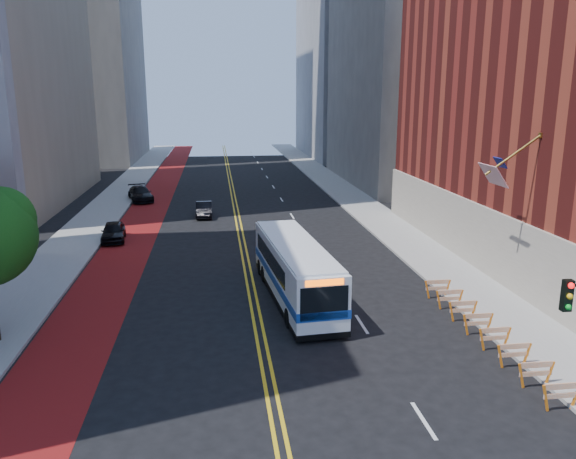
# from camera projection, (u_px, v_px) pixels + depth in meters

# --- Properties ---
(ground) EXTENTS (160.00, 160.00, 0.00)m
(ground) POSITION_uv_depth(u_px,v_px,m) (272.00, 399.00, 19.79)
(ground) COLOR black
(ground) RESTS_ON ground
(sidewalk_left) EXTENTS (4.00, 140.00, 0.15)m
(sidewalk_left) POSITION_uv_depth(u_px,v_px,m) (95.00, 221.00, 47.19)
(sidewalk_left) COLOR gray
(sidewalk_left) RESTS_ON ground
(sidewalk_right) EXTENTS (4.00, 140.00, 0.15)m
(sidewalk_right) POSITION_uv_depth(u_px,v_px,m) (372.00, 213.00, 50.18)
(sidewalk_right) COLOR gray
(sidewalk_right) RESTS_ON ground
(bus_lane_paint) EXTENTS (3.60, 140.00, 0.01)m
(bus_lane_paint) POSITION_uv_depth(u_px,v_px,m) (142.00, 220.00, 47.69)
(bus_lane_paint) COLOR maroon
(bus_lane_paint) RESTS_ON ground
(center_line_inner) EXTENTS (0.14, 140.00, 0.01)m
(center_line_inner) POSITION_uv_depth(u_px,v_px,m) (235.00, 218.00, 48.68)
(center_line_inner) COLOR gold
(center_line_inner) RESTS_ON ground
(center_line_outer) EXTENTS (0.14, 140.00, 0.01)m
(center_line_outer) POSITION_uv_depth(u_px,v_px,m) (240.00, 217.00, 48.72)
(center_line_outer) COLOR gold
(center_line_outer) RESTS_ON ground
(lane_dashes) EXTENTS (0.14, 98.20, 0.01)m
(lane_dashes) POSITION_uv_depth(u_px,v_px,m) (282.00, 199.00, 57.01)
(lane_dashes) COLOR silver
(lane_dashes) RESTS_ON ground
(midrise_right_near) EXTENTS (18.00, 26.00, 40.00)m
(midrise_right_near) POSITION_uv_depth(u_px,v_px,m) (428.00, 8.00, 64.20)
(midrise_right_near) COLOR slate
(midrise_right_near) RESTS_ON ground
(construction_barriers) EXTENTS (1.42, 10.91, 1.00)m
(construction_barriers) POSITION_uv_depth(u_px,v_px,m) (486.00, 328.00, 24.13)
(construction_barriers) COLOR orange
(construction_barriers) RESTS_ON ground
(transit_bus) EXTENTS (3.34, 11.26, 3.05)m
(transit_bus) POSITION_uv_depth(u_px,v_px,m) (295.00, 269.00, 29.13)
(transit_bus) COLOR white
(transit_bus) RESTS_ON ground
(car_a) EXTENTS (1.99, 4.15, 1.37)m
(car_a) POSITION_uv_depth(u_px,v_px,m) (113.00, 232.00, 40.90)
(car_a) COLOR black
(car_a) RESTS_ON ground
(car_b) EXTENTS (1.39, 3.88, 1.28)m
(car_b) POSITION_uv_depth(u_px,v_px,m) (204.00, 209.00, 48.95)
(car_b) COLOR black
(car_b) RESTS_ON ground
(car_c) EXTENTS (3.28, 5.34, 1.45)m
(car_c) POSITION_uv_depth(u_px,v_px,m) (140.00, 194.00, 56.12)
(car_c) COLOR black
(car_c) RESTS_ON ground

